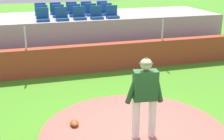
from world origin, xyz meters
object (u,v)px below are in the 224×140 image
(stadium_chair_9, at_px, (107,11))
(stadium_chair_11, at_px, (56,10))
(stadium_chair_2, at_px, (80,15))
(stadium_chair_8, at_px, (91,12))
(stadium_chair_3, at_px, (96,15))
(stadium_chair_0, at_px, (43,17))
(stadium_chair_6, at_px, (59,13))
(stadium_chair_12, at_px, (72,10))
(stadium_chair_14, at_px, (102,9))
(pitcher, at_px, (145,92))
(stadium_chair_10, at_px, (41,11))
(fielding_glove, at_px, (74,123))
(stadium_chair_7, at_px, (75,13))
(stadium_chair_4, at_px, (112,14))
(stadium_chair_5, at_px, (42,14))
(stadium_chair_1, at_px, (62,16))
(stadium_chair_13, at_px, (87,9))

(stadium_chair_9, relative_size, stadium_chair_11, 1.00)
(stadium_chair_2, xyz_separation_m, stadium_chair_8, (0.67, 0.87, 0.00))
(stadium_chair_3, bearing_deg, stadium_chair_11, -51.20)
(stadium_chair_0, distance_m, stadium_chair_6, 1.15)
(stadium_chair_3, distance_m, stadium_chair_9, 1.12)
(stadium_chair_0, xyz_separation_m, stadium_chair_12, (1.43, 1.79, 0.00))
(stadium_chair_12, bearing_deg, stadium_chair_14, 178.91)
(pitcher, xyz_separation_m, stadium_chair_2, (-0.11, 6.70, 0.65))
(stadium_chair_3, bearing_deg, stadium_chair_10, -40.00)
(fielding_glove, height_order, stadium_chair_7, stadium_chair_7)
(stadium_chair_4, xyz_separation_m, stadium_chair_14, (0.05, 1.76, 0.00))
(stadium_chair_6, bearing_deg, stadium_chair_5, 1.35)
(pitcher, xyz_separation_m, stadium_chair_14, (1.30, 8.44, 0.65))
(stadium_chair_14, bearing_deg, stadium_chair_10, 0.32)
(stadium_chair_1, bearing_deg, stadium_chair_4, -179.66)
(stadium_chair_7, xyz_separation_m, stadium_chair_12, (0.01, 0.93, 0.00))
(stadium_chair_8, distance_m, stadium_chair_14, 1.14)
(stadium_chair_3, distance_m, stadium_chair_11, 2.28)
(stadium_chair_7, bearing_deg, stadium_chair_2, 91.94)
(pitcher, distance_m, stadium_chair_10, 8.59)
(stadium_chair_1, relative_size, stadium_chair_3, 1.00)
(stadium_chair_1, relative_size, stadium_chair_7, 1.00)
(stadium_chair_0, bearing_deg, stadium_chair_1, 179.88)
(fielding_glove, distance_m, stadium_chair_13, 7.94)
(stadium_chair_0, relative_size, stadium_chair_7, 1.00)
(stadium_chair_3, relative_size, stadium_chair_12, 1.00)
(pitcher, distance_m, stadium_chair_7, 7.57)
(stadium_chair_0, bearing_deg, stadium_chair_9, -162.72)
(fielding_glove, height_order, stadium_chair_2, stadium_chair_2)
(stadium_chair_9, bearing_deg, pitcher, 80.49)
(stadium_chair_1, height_order, stadium_chair_5, same)
(stadium_chair_3, xyz_separation_m, stadium_chair_4, (0.67, 0.02, 0.00))
(stadium_chair_5, height_order, stadium_chair_6, same)
(stadium_chair_3, distance_m, stadium_chair_13, 1.77)
(pitcher, bearing_deg, stadium_chair_9, 88.47)
(stadium_chair_12, relative_size, stadium_chair_13, 1.00)
(stadium_chair_1, distance_m, stadium_chair_11, 1.77)
(stadium_chair_5, distance_m, stadium_chair_14, 2.95)
(stadium_chair_2, xyz_separation_m, stadium_chair_9, (1.37, 0.85, 0.00))
(stadium_chair_10, bearing_deg, stadium_chair_4, 147.78)
(stadium_chair_2, bearing_deg, pitcher, 90.91)
(pitcher, bearing_deg, stadium_chair_11, 103.71)
(stadium_chair_7, height_order, stadium_chair_11, same)
(stadium_chair_9, bearing_deg, stadium_chair_3, 52.13)
(stadium_chair_5, bearing_deg, stadium_chair_6, -178.65)
(stadium_chair_6, xyz_separation_m, stadium_chair_13, (1.38, 0.87, 0.00))
(stadium_chair_8, bearing_deg, stadium_chair_14, -130.14)
(fielding_glove, bearing_deg, stadium_chair_1, -1.31)
(pitcher, xyz_separation_m, stadium_chair_9, (1.27, 7.55, 0.65))
(fielding_glove, distance_m, stadium_chair_14, 8.15)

